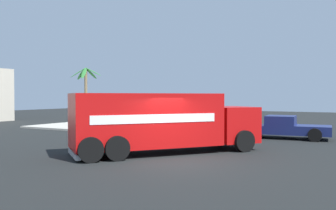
{
  "coord_description": "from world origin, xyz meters",
  "views": [
    {
      "loc": [
        -12.35,
        -6.39,
        2.56
      ],
      "look_at": [
        1.63,
        1.32,
        2.17
      ],
      "focal_mm": 38.12,
      "sensor_mm": 36.0,
      "label": 1
    }
  ],
  "objects": [
    {
      "name": "sidewalk_corner_far",
      "position": [
        12.62,
        12.62,
        0.07
      ],
      "size": [
        10.96,
        10.96,
        0.14
      ],
      "primitive_type": "cube",
      "color": "#B2ADA0",
      "rests_on": "ground"
    },
    {
      "name": "palm_tree_far",
      "position": [
        12.08,
        15.52,
        3.44
      ],
      "size": [
        2.54,
        2.7,
        5.03
      ],
      "color": "#7A6647",
      "rests_on": "sidewalk_corner_far"
    },
    {
      "name": "pickup_navy",
      "position": [
        10.04,
        -2.12,
        0.73
      ],
      "size": [
        2.58,
        5.34,
        1.38
      ],
      "color": "navy",
      "rests_on": "ground"
    },
    {
      "name": "ground_plane",
      "position": [
        0.0,
        0.0,
        0.0
      ],
      "size": [
        100.0,
        100.0,
        0.0
      ],
      "primitive_type": "plane",
      "color": "black"
    },
    {
      "name": "delivery_truck",
      "position": [
        1.65,
        1.63,
        1.43
      ],
      "size": [
        8.29,
        7.34,
        2.69
      ],
      "color": "red",
      "rests_on": "ground"
    }
  ]
}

